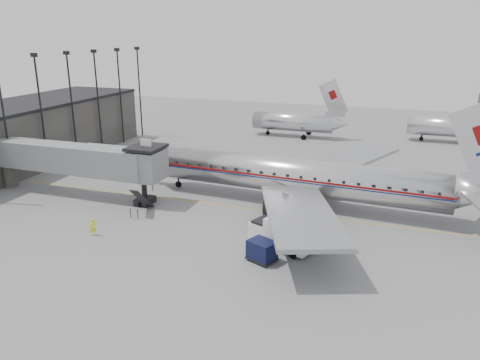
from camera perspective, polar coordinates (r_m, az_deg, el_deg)
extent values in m
plane|color=slate|center=(44.64, -3.41, -5.85)|extent=(160.00, 160.00, 0.00)
cube|color=#383532|center=(70.41, -26.64, 4.52)|extent=(12.00, 46.00, 8.00)
cube|color=gold|center=(48.93, 2.54, -3.65)|extent=(60.00, 0.15, 0.01)
cube|color=slate|center=(57.67, -22.71, 2.77)|extent=(12.00, 2.80, 3.00)
cube|color=slate|center=(52.20, -15.27, 2.07)|extent=(8.00, 3.00, 3.10)
cube|color=slate|center=(50.42, -11.25, 1.82)|extent=(3.20, 3.60, 3.20)
cube|color=black|center=(49.95, -11.38, 3.91)|extent=(3.40, 3.80, 0.30)
cube|color=white|center=(49.83, -11.41, 4.47)|extent=(1.20, 0.15, 0.80)
cylinder|color=black|center=(51.10, -11.57, -1.40)|extent=(0.56, 0.56, 2.80)
cube|color=black|center=(51.45, -11.50, -2.50)|extent=(1.60, 2.20, 0.70)
cylinder|color=black|center=(50.67, -12.06, -2.92)|extent=(0.30, 0.60, 0.60)
cylinder|color=black|center=(52.27, -10.94, -2.20)|extent=(0.30, 0.60, 0.60)
cylinder|color=#383532|center=(62.13, -26.21, 0.53)|extent=(1.60, 1.60, 2.80)
cube|color=black|center=(48.67, -11.82, -2.27)|extent=(0.90, 3.20, 2.90)
cylinder|color=black|center=(61.07, -26.72, 6.11)|extent=(0.24, 0.24, 15.00)
cylinder|color=black|center=(65.32, -23.01, 7.24)|extent=(0.24, 0.24, 15.00)
cube|color=black|center=(64.56, -23.83, 13.77)|extent=(0.90, 0.25, 0.50)
cylinder|color=black|center=(69.82, -19.76, 8.20)|extent=(0.24, 0.24, 15.00)
cube|color=black|center=(69.11, -20.42, 14.32)|extent=(0.90, 0.25, 0.50)
cylinder|color=black|center=(74.53, -16.89, 9.02)|extent=(0.24, 0.24, 15.00)
cube|color=black|center=(73.87, -17.43, 14.77)|extent=(0.90, 0.25, 0.50)
cylinder|color=black|center=(79.42, -14.36, 9.72)|extent=(0.24, 0.24, 15.00)
cube|color=black|center=(78.79, -14.79, 15.12)|extent=(0.90, 0.25, 0.50)
cylinder|color=black|center=(84.45, -12.12, 10.33)|extent=(0.24, 0.24, 15.00)
cube|color=black|center=(83.86, -12.46, 15.41)|extent=(0.90, 0.25, 0.50)
cylinder|color=silver|center=(83.09, 6.45, 7.07)|extent=(14.00, 3.20, 3.20)
cube|color=silver|center=(81.19, 11.31, 9.74)|extent=(5.17, 0.26, 6.52)
cylinder|color=black|center=(84.58, 3.42, 5.88)|extent=(0.24, 0.24, 1.00)
cylinder|color=silver|center=(85.46, 24.41, 5.89)|extent=(14.00, 3.20, 3.20)
cylinder|color=black|center=(85.55, 21.24, 4.84)|extent=(0.24, 0.24, 1.00)
cylinder|color=silver|center=(49.96, 6.87, 0.45)|extent=(31.21, 5.85, 3.83)
cone|color=silver|center=(56.82, -9.87, 2.44)|extent=(3.35, 4.02, 3.83)
cone|color=silver|center=(48.33, 27.06, -1.51)|extent=(4.37, 3.90, 3.63)
cube|color=maroon|center=(49.88, 6.88, 0.74)|extent=(31.21, 5.90, 0.19)
cube|color=navy|center=(49.95, 6.87, 0.48)|extent=(31.21, 5.90, 0.10)
cube|color=gray|center=(58.11, 12.39, 2.31)|extent=(12.74, 17.29, 1.23)
cube|color=gray|center=(40.82, 7.35, -4.05)|extent=(11.06, 17.49, 1.23)
cylinder|color=gray|center=(55.28, 8.90, 0.33)|extent=(3.65, 2.40, 2.17)
cylinder|color=gray|center=(45.47, 5.51, -3.41)|extent=(3.65, 2.40, 2.17)
cylinder|color=black|center=(56.20, -7.52, -0.20)|extent=(0.21, 0.21, 1.34)
cylinder|color=black|center=(52.70, 9.76, -1.48)|extent=(0.27, 0.27, 1.45)
cylinder|color=black|center=(52.78, 9.75, -1.74)|extent=(1.06, 0.43, 1.03)
cylinder|color=black|center=(47.78, 8.24, -3.44)|extent=(0.27, 0.27, 1.45)
cylinder|color=black|center=(47.87, 8.23, -3.73)|extent=(1.06, 0.43, 1.03)
cube|color=silver|center=(39.81, 6.09, -6.57)|extent=(4.60, 3.60, 2.36)
cube|color=silver|center=(41.51, 2.88, -6.11)|extent=(2.47, 2.66, 1.58)
cube|color=black|center=(41.24, 2.89, -5.25)|extent=(1.97, 2.28, 0.68)
cylinder|color=black|center=(40.89, 2.35, -7.58)|extent=(0.77, 0.53, 0.72)
cylinder|color=black|center=(42.35, 4.08, -6.68)|extent=(0.77, 0.53, 0.72)
cylinder|color=black|center=(38.98, 6.54, -9.03)|extent=(0.77, 0.53, 0.72)
cylinder|color=black|center=(40.51, 8.19, -8.02)|extent=(0.77, 0.53, 0.72)
cube|color=black|center=(38.14, 2.69, -8.46)|extent=(2.60, 2.34, 1.49)
cube|color=black|center=(38.50, 2.68, -9.53)|extent=(2.75, 2.48, 0.13)
cylinder|color=black|center=(38.60, 1.07, -9.52)|extent=(0.34, 0.25, 0.32)
cylinder|color=black|center=(37.60, 3.03, -10.33)|extent=(0.34, 0.25, 0.32)
cylinder|color=black|center=(39.45, 2.34, -8.90)|extent=(0.34, 0.25, 0.32)
cylinder|color=black|center=(38.48, 4.28, -9.66)|extent=(0.34, 0.25, 0.32)
cube|color=silver|center=(41.67, 11.23, -6.60)|extent=(2.31, 2.04, 1.34)
cube|color=black|center=(41.96, 11.17, -7.49)|extent=(2.43, 2.17, 0.11)
cylinder|color=black|center=(41.31, 10.31, -7.94)|extent=(0.31, 0.21, 0.29)
cylinder|color=black|center=(41.67, 12.38, -7.83)|extent=(0.31, 0.21, 0.29)
cylinder|color=black|center=(42.32, 9.97, -7.27)|extent=(0.31, 0.21, 0.29)
cylinder|color=black|center=(42.67, 11.99, -7.18)|extent=(0.31, 0.21, 0.29)
imported|color=#F0F51C|center=(44.76, -17.50, -5.48)|extent=(0.72, 0.66, 1.65)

